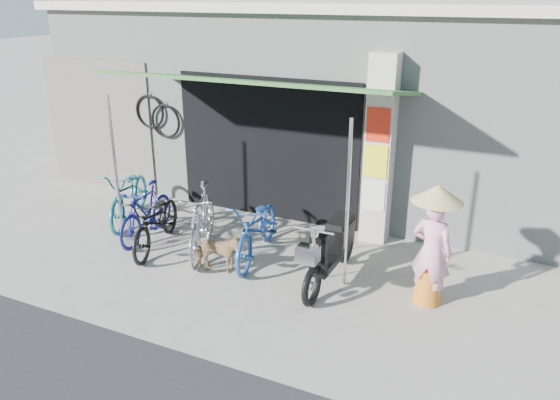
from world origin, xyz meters
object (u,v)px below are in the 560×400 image
at_px(bike_silver, 202,221).
at_px(bike_navy, 258,228).
at_px(street_dog, 217,253).
at_px(nun, 432,245).
at_px(bike_blue, 146,212).
at_px(bike_teal, 129,194).
at_px(bike_black, 157,221).
at_px(moped, 332,249).

height_order(bike_silver, bike_navy, bike_silver).
relative_size(street_dog, nun, 0.45).
relative_size(bike_blue, nun, 0.94).
bearing_deg(nun, bike_teal, 4.43).
relative_size(bike_black, street_dog, 2.37).
height_order(bike_black, bike_navy, bike_navy).
height_order(bike_black, bike_silver, bike_silver).
distance_m(bike_silver, street_dog, 0.74).
height_order(bike_blue, moped, moped).
relative_size(bike_blue, bike_black, 0.88).
height_order(street_dog, moped, moped).
xyz_separation_m(bike_black, bike_navy, (1.60, 0.37, 0.03)).
xyz_separation_m(bike_silver, nun, (3.44, 0.02, 0.28)).
relative_size(bike_silver, bike_navy, 0.96).
height_order(bike_blue, bike_navy, bike_navy).
bearing_deg(moped, bike_black, -175.98).
bearing_deg(nun, bike_blue, 9.54).
bearing_deg(nun, bike_black, 12.58).
relative_size(bike_black, moped, 0.93).
bearing_deg(bike_silver, bike_black, 169.96).
bearing_deg(bike_navy, nun, -14.39).
distance_m(bike_blue, street_dog, 1.76).
xyz_separation_m(bike_silver, street_dog, (0.54, -0.45, -0.23)).
height_order(bike_teal, bike_navy, bike_teal).
xyz_separation_m(bike_teal, bike_blue, (0.74, -0.48, -0.03)).
relative_size(bike_blue, street_dog, 2.10).
distance_m(bike_blue, bike_navy, 1.98).
distance_m(bike_teal, bike_black, 1.33).
relative_size(bike_black, bike_silver, 0.98).
bearing_deg(bike_blue, bike_black, -37.28).
height_order(bike_navy, nun, nun).
relative_size(bike_black, nun, 1.07).
bearing_deg(bike_blue, bike_silver, -10.13).
bearing_deg(street_dog, moped, -85.44).
distance_m(bike_black, street_dog, 1.33).
xyz_separation_m(bike_blue, bike_navy, (1.98, 0.14, 0.03)).
distance_m(bike_navy, nun, 2.62).
bearing_deg(bike_black, nun, -13.06).
relative_size(street_dog, moped, 0.39).
bearing_deg(bike_teal, nun, -27.26).
xyz_separation_m(bike_blue, nun, (4.57, -0.06, 0.36)).
distance_m(moped, nun, 1.38).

